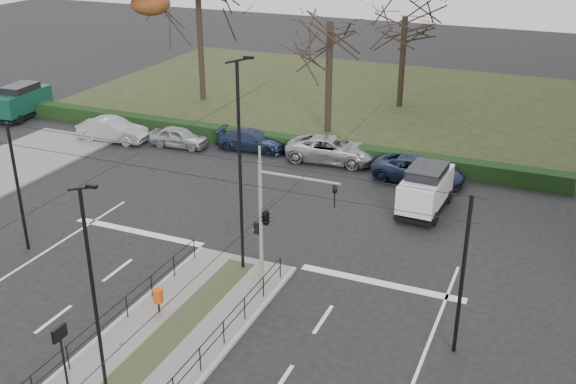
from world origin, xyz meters
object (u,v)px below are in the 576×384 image
Objects in this scene: litter_bin at (158,296)px; parked_car_fifth at (419,170)px; streetlamp_median_near at (95,301)px; green_van at (22,100)px; parked_car_second at (113,130)px; bare_tree_near at (330,30)px; streetlamp_median_far at (240,166)px; bare_tree_center at (405,23)px; info_panel at (60,340)px; parked_car_fourth at (331,149)px; traffic_light at (268,215)px; parked_car_third at (252,140)px; parked_car_first at (179,137)px; white_van at (426,188)px.

parked_car_fifth reaches higher than litter_bin.
streetlamp_median_near reaches higher than green_van.
parked_car_fifth is at bearing 78.39° from streetlamp_median_near.
bare_tree_near is at bearing -65.48° from parked_car_second.
streetlamp_median_far reaches higher than parked_car_second.
bare_tree_center reaches higher than parked_car_second.
green_van reaches higher than parked_car_fifth.
streetlamp_median_far reaches higher than streetlamp_median_near.
info_panel reaches higher than parked_car_fourth.
parked_car_third is (-7.83, 14.60, -2.56)m from traffic_light.
streetlamp_median_near is at bearing -42.87° from green_van.
streetlamp_median_far is at bearing -89.65° from bare_tree_center.
parked_car_first is 0.39× the size of bare_tree_near.
parked_car_first is at bearing -126.46° from bare_tree_center.
info_panel is 23.52m from parked_car_first.
info_panel reaches higher than parked_car_third.
litter_bin is 0.22× the size of parked_car_third.
info_panel reaches higher than white_van.
streetlamp_median_far is at bearing -80.74° from bare_tree_near.
bare_tree_near is (-3.09, 18.99, 2.14)m from streetlamp_median_far.
streetlamp_median_near is 36.49m from bare_tree_center.
parked_car_first is (-12.42, 13.29, -2.57)m from traffic_light.
litter_bin is 24.15m from bare_tree_near.
parked_car_fifth is (20.03, 0.97, -0.05)m from parked_car_second.
bare_tree_center is at bearing 93.52° from traffic_light.
parked_car_second is (-15.42, 11.74, -4.00)m from streetlamp_median_far.
parked_car_first is 0.82× the size of parked_car_second.
info_panel is at bearing 168.53° from parked_car_fifth.
traffic_light is at bearing -156.20° from parked_car_third.
green_van is (-24.78, 23.00, -2.72)m from streetlamp_median_near.
white_van is 3.84m from parked_car_fifth.
streetlamp_median_near is at bearing -169.12° from parked_car_third.
parked_car_second is at bearing -149.55° from bare_tree_near.
white_van is 19.55m from bare_tree_center.
green_van is 0.55× the size of bare_tree_center.
streetlamp_median_far is (-1.55, 0.78, 1.55)m from traffic_light.
green_van is at bearing 93.06° from parked_car_fifth.
parked_car_fifth is (15.48, 0.20, 0.06)m from parked_car_first.
parked_car_second is 0.52× the size of bare_tree_center.
parked_car_third is 8.72m from bare_tree_near.
streetlamp_median_far is 28.43m from green_van.
bare_tree_center is (-5.93, 17.93, 5.07)m from white_van.
streetlamp_median_near is 26.40m from parked_car_second.
green_van is (-30.48, 4.52, 0.02)m from white_van.
green_van is at bearing 81.74° from parked_car_first.
info_panel is 0.42× the size of parked_car_fourth.
streetlamp_median_near is at bearing -89.64° from bare_tree_center.
streetlamp_median_far is 1.95× the size of parked_car_second.
parked_car_fourth is 8.28m from white_van.
parked_car_first is at bearing -140.26° from bare_tree_near.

